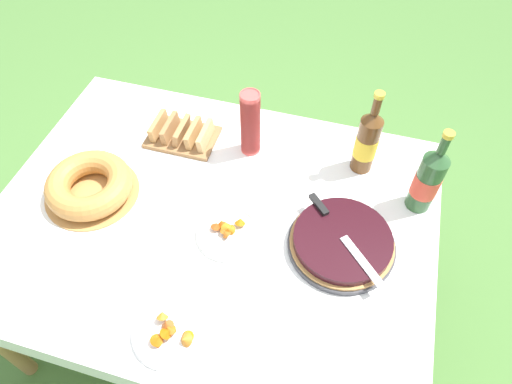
% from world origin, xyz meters
% --- Properties ---
extents(ground_plane, '(16.00, 16.00, 0.00)m').
position_xyz_m(ground_plane, '(0.00, 0.00, 0.00)').
color(ground_plane, '#4C7A38').
extents(garden_table, '(1.48, 1.12, 0.69)m').
position_xyz_m(garden_table, '(0.00, 0.00, 0.63)').
color(garden_table, '#A87A47').
rests_on(garden_table, ground_plane).
extents(tablecloth, '(1.49, 1.13, 0.10)m').
position_xyz_m(tablecloth, '(0.00, 0.00, 0.68)').
color(tablecloth, white).
rests_on(tablecloth, garden_table).
extents(berry_tart, '(0.34, 0.34, 0.06)m').
position_xyz_m(berry_tart, '(0.44, -0.00, 0.72)').
color(berry_tart, '#38383D').
rests_on(berry_tart, tablecloth).
extents(serving_knife, '(0.28, 0.28, 0.01)m').
position_xyz_m(serving_knife, '(0.42, 0.02, 0.76)').
color(serving_knife, silver).
rests_on(serving_knife, berry_tart).
extents(bundt_cake, '(0.33, 0.33, 0.09)m').
position_xyz_m(bundt_cake, '(-0.43, -0.02, 0.74)').
color(bundt_cake, '#B78447').
rests_on(bundt_cake, tablecloth).
extents(cup_stack, '(0.07, 0.07, 0.27)m').
position_xyz_m(cup_stack, '(0.04, 0.33, 0.83)').
color(cup_stack, '#E04C47').
rests_on(cup_stack, tablecloth).
extents(cider_bottle_green, '(0.09, 0.09, 0.34)m').
position_xyz_m(cider_bottle_green, '(0.66, 0.24, 0.82)').
color(cider_bottle_green, '#2D562D').
rests_on(cider_bottle_green, tablecloth).
extents(cider_bottle_amber, '(0.08, 0.08, 0.34)m').
position_xyz_m(cider_bottle_amber, '(0.45, 0.36, 0.82)').
color(cider_bottle_amber, brown).
rests_on(cider_bottle_amber, tablecloth).
extents(snack_plate_near, '(0.22, 0.22, 0.06)m').
position_xyz_m(snack_plate_near, '(0.02, -0.42, 0.71)').
color(snack_plate_near, white).
rests_on(snack_plate_near, tablecloth).
extents(snack_plate_left, '(0.21, 0.21, 0.06)m').
position_xyz_m(snack_plate_left, '(0.08, -0.06, 0.71)').
color(snack_plate_left, white).
rests_on(snack_plate_left, tablecloth).
extents(bread_board, '(0.26, 0.18, 0.07)m').
position_xyz_m(bread_board, '(-0.23, 0.31, 0.72)').
color(bread_board, olive).
rests_on(bread_board, tablecloth).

